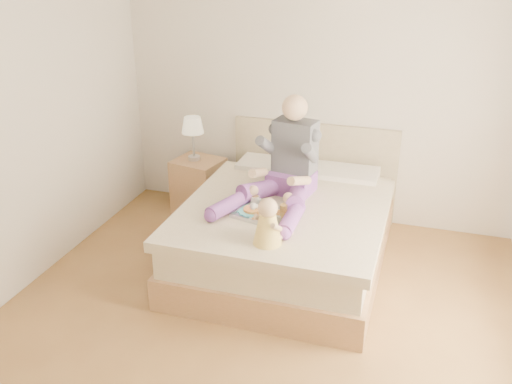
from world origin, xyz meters
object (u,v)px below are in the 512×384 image
(tray, at_px, (262,212))
(baby, at_px, (269,225))
(adult, at_px, (285,169))
(nightstand, at_px, (199,185))
(bed, at_px, (289,227))

(tray, bearing_deg, baby, -54.83)
(adult, bearing_deg, tray, -91.24)
(nightstand, height_order, tray, tray)
(bed, height_order, nightstand, bed)
(bed, bearing_deg, tray, -107.64)
(nightstand, bearing_deg, adult, -19.80)
(bed, height_order, adult, adult)
(tray, xyz_separation_m, baby, (0.18, -0.43, 0.12))
(adult, height_order, baby, adult)
(adult, bearing_deg, bed, 4.22)
(bed, xyz_separation_m, adult, (-0.05, 0.00, 0.56))
(bed, relative_size, nightstand, 3.76)
(baby, bearing_deg, tray, 145.72)
(adult, distance_m, tray, 0.48)
(baby, bearing_deg, nightstand, 161.90)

